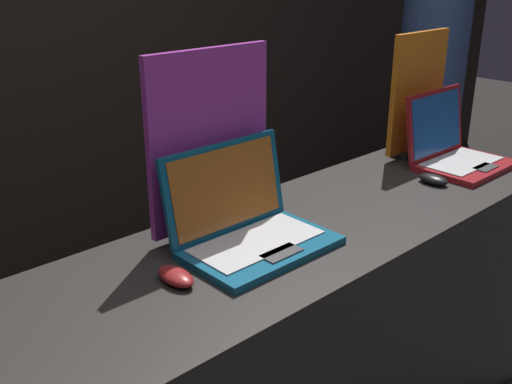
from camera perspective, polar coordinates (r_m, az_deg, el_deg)
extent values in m
cube|color=#0F5170|center=(1.50, 0.55, -5.34)|extent=(0.38, 0.23, 0.02)
cube|color=#B7B7B7|center=(1.51, 0.10, -4.71)|extent=(0.33, 0.16, 0.00)
cube|color=#3F3F42|center=(1.45, 2.45, -5.82)|extent=(0.11, 0.05, 0.00)
cube|color=#0F5170|center=(1.55, -2.94, 0.46)|extent=(0.38, 0.05, 0.23)
cube|color=#A5591E|center=(1.54, -2.77, 0.44)|extent=(0.34, 0.04, 0.20)
ellipsoid|color=maroon|center=(1.38, -7.65, -7.98)|extent=(0.06, 0.11, 0.03)
cube|color=black|center=(1.63, -4.14, -3.00)|extent=(0.21, 0.07, 0.02)
cube|color=purple|center=(1.55, -4.38, 5.13)|extent=(0.38, 0.02, 0.46)
cube|color=maroon|center=(2.21, 19.36, 2.37)|extent=(0.33, 0.23, 0.02)
cube|color=#B7B7B7|center=(2.21, 19.00, 2.78)|extent=(0.29, 0.16, 0.00)
cube|color=#3F3F42|center=(2.17, 21.01, 2.20)|extent=(0.09, 0.05, 0.00)
cube|color=maroon|center=(2.23, 16.70, 6.29)|extent=(0.33, 0.05, 0.23)
cube|color=#194C99|center=(2.23, 16.85, 6.28)|extent=(0.30, 0.04, 0.20)
ellipsoid|color=black|center=(2.02, 16.54, 1.17)|extent=(0.06, 0.10, 0.03)
cube|color=black|center=(2.31, 14.60, 3.79)|extent=(0.17, 0.07, 0.02)
cube|color=orange|center=(2.25, 15.13, 9.20)|extent=(0.31, 0.02, 0.42)
cylinder|color=#282833|center=(3.29, 15.23, 0.11)|extent=(0.25, 0.25, 0.82)
cylinder|color=#334C7F|center=(3.11, 16.59, 13.04)|extent=(0.32, 0.32, 0.68)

